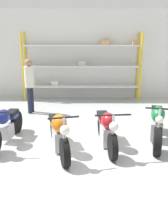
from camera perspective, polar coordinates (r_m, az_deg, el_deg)
name	(u,v)px	position (r m, az deg, el deg)	size (l,w,h in m)	color
ground_plane	(84,145)	(5.94, -0.02, -7.58)	(30.00, 30.00, 0.00)	#B2B7B7
back_wall	(85,55)	(10.64, 0.16, 12.93)	(30.00, 0.08, 3.60)	silver
shelving_rack	(83,65)	(10.30, -0.20, 10.62)	(4.76, 0.63, 2.68)	gold
motorcycle_blue	(5,125)	(6.18, -17.58, -2.87)	(0.64, 1.98, 0.97)	black
motorcycle_orange	(59,133)	(5.50, -5.80, -4.73)	(0.79, 1.98, 1.00)	black
motorcycle_red	(106,129)	(5.76, 5.16, -3.86)	(0.74, 1.94, 0.96)	black
motorcycle_green	(157,124)	(6.24, 16.32, -2.70)	(0.78, 2.08, 1.04)	black
person_browsing	(29,81)	(8.51, -12.35, 6.85)	(0.39, 0.39, 1.81)	#1E2338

